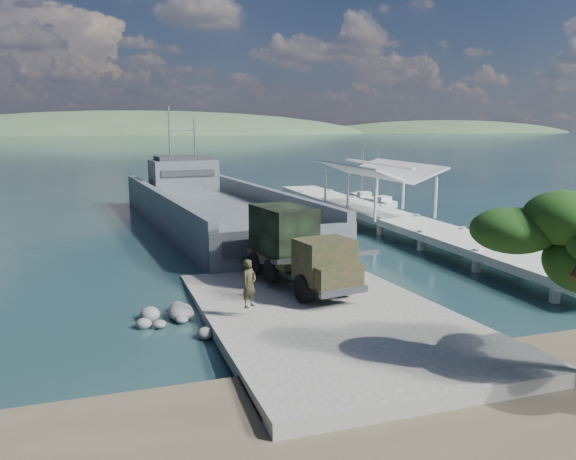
# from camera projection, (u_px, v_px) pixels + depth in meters

# --- Properties ---
(ground) EXTENTS (1400.00, 1400.00, 0.00)m
(ground) POSITION_uv_depth(u_px,v_px,m) (316.00, 314.00, 25.17)
(ground) COLOR #173538
(ground) RESTS_ON ground
(boat_ramp) EXTENTS (10.00, 18.00, 0.50)m
(boat_ramp) POSITION_uv_depth(u_px,v_px,m) (325.00, 315.00, 24.19)
(boat_ramp) COLOR slate
(boat_ramp) RESTS_ON ground
(shoreline_rocks) EXTENTS (3.20, 5.60, 0.90)m
(shoreline_rocks) POSITION_uv_depth(u_px,v_px,m) (175.00, 325.00, 23.75)
(shoreline_rocks) COLOR #62615F
(shoreline_rocks) RESTS_ON ground
(distant_headlands) EXTENTS (1000.00, 240.00, 48.00)m
(distant_headlands) POSITION_uv_depth(u_px,v_px,m) (164.00, 134.00, 563.77)
(distant_headlands) COLOR #395132
(distant_headlands) RESTS_ON ground
(pier) EXTENTS (6.40, 44.00, 6.10)m
(pier) POSITION_uv_depth(u_px,v_px,m) (382.00, 208.00, 46.38)
(pier) COLOR #ACADA2
(pier) RESTS_ON ground
(landing_craft) EXTENTS (12.34, 37.58, 10.98)m
(landing_craft) POSITION_uv_depth(u_px,v_px,m) (214.00, 215.00, 47.08)
(landing_craft) COLOR #454D52
(landing_craft) RESTS_ON ground
(military_truck) EXTENTS (3.71, 8.27, 3.70)m
(military_truck) POSITION_uv_depth(u_px,v_px,m) (296.00, 247.00, 27.90)
(military_truck) COLOR black
(military_truck) RESTS_ON boat_ramp
(soldier) EXTENTS (0.88, 0.83, 2.02)m
(soldier) POSITION_uv_depth(u_px,v_px,m) (249.00, 293.00, 23.20)
(soldier) COLOR black
(soldier) RESTS_ON boat_ramp
(sailboat_near) EXTENTS (2.04, 5.16, 6.12)m
(sailboat_near) POSITION_uv_depth(u_px,v_px,m) (378.00, 202.00, 59.32)
(sailboat_near) COLOR silver
(sailboat_near) RESTS_ON ground
(sailboat_far) EXTENTS (2.41, 5.29, 6.22)m
(sailboat_far) POSITION_uv_depth(u_px,v_px,m) (362.00, 198.00, 62.91)
(sailboat_far) COLOR silver
(sailboat_far) RESTS_ON ground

